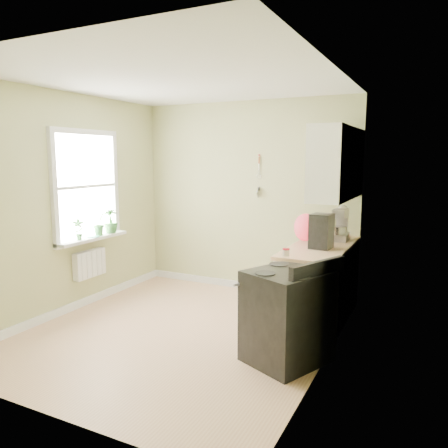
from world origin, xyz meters
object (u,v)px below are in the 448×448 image
at_px(stove, 288,316).
at_px(kettle, 316,227).
at_px(coffee_maker, 321,232).
at_px(stand_mixer, 340,225).

relative_size(stove, kettle, 4.94).
relative_size(kettle, coffee_maker, 0.52).
height_order(stand_mixer, kettle, stand_mixer).
xyz_separation_m(stand_mixer, coffee_maker, (-0.09, -0.60, 0.00)).
bearing_deg(kettle, stand_mixer, -36.39).
distance_m(stand_mixer, kettle, 0.46).
relative_size(stove, stand_mixer, 2.33).
bearing_deg(kettle, coffee_maker, -72.36).
bearing_deg(coffee_maker, kettle, 107.64).
xyz_separation_m(kettle, coffee_maker, (0.28, -0.87, 0.08)).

